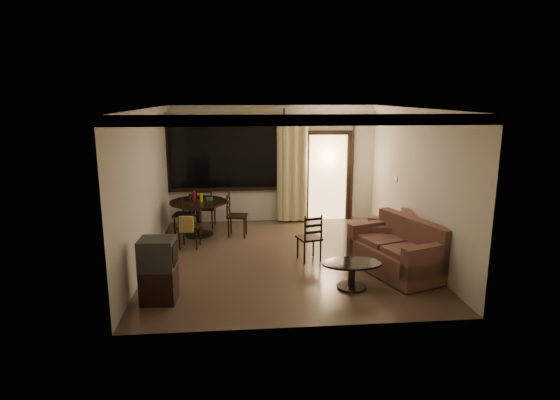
{
  "coord_description": "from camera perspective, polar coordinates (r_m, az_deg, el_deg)",
  "views": [
    {
      "loc": [
        -0.85,
        -8.42,
        3.03
      ],
      "look_at": [
        -0.05,
        0.2,
        1.08
      ],
      "focal_mm": 30.0,
      "sensor_mm": 36.0,
      "label": 1
    }
  ],
  "objects": [
    {
      "name": "dining_chair_west",
      "position": [
        10.6,
        -11.54,
        -2.61
      ],
      "size": [
        0.48,
        0.48,
        0.95
      ],
      "rotation": [
        0.0,
        0.0,
        -1.72
      ],
      "color": "black",
      "rests_on": "ground"
    },
    {
      "name": "room_shell",
      "position": [
        10.36,
        2.78,
        6.01
      ],
      "size": [
        5.5,
        6.7,
        5.5
      ],
      "color": "beige",
      "rests_on": "ground"
    },
    {
      "name": "sofa",
      "position": [
        8.43,
        14.33,
        -6.14
      ],
      "size": [
        1.43,
        1.93,
        0.92
      ],
      "rotation": [
        0.0,
        0.0,
        0.34
      ],
      "color": "#4A2322",
      "rests_on": "ground"
    },
    {
      "name": "dining_table",
      "position": [
        10.37,
        -9.89,
        -1.01
      ],
      "size": [
        1.24,
        1.24,
        0.99
      ],
      "rotation": [
        0.0,
        0.0,
        -0.15
      ],
      "color": "black",
      "rests_on": "ground"
    },
    {
      "name": "side_chair",
      "position": [
        8.79,
        3.59,
        -5.66
      ],
      "size": [
        0.49,
        0.49,
        0.91
      ],
      "rotation": [
        0.0,
        0.0,
        3.41
      ],
      "color": "black",
      "rests_on": "ground"
    },
    {
      "name": "ground",
      "position": [
        8.99,
        0.46,
        -7.02
      ],
      "size": [
        5.5,
        5.5,
        0.0
      ],
      "primitive_type": "plane",
      "color": "#7F6651",
      "rests_on": "ground"
    },
    {
      "name": "dining_chair_east",
      "position": [
        10.3,
        -5.29,
        -2.85
      ],
      "size": [
        0.48,
        0.48,
        0.95
      ],
      "rotation": [
        0.0,
        0.0,
        1.43
      ],
      "color": "black",
      "rests_on": "ground"
    },
    {
      "name": "coffee_table",
      "position": [
        7.64,
        8.76,
        -8.54
      ],
      "size": [
        0.97,
        0.58,
        0.43
      ],
      "rotation": [
        0.0,
        0.0,
        -0.41
      ],
      "color": "black",
      "rests_on": "ground"
    },
    {
      "name": "tv_cabinet",
      "position": [
        7.23,
        -14.61,
        -8.28
      ],
      "size": [
        0.55,
        0.49,
        0.98
      ],
      "rotation": [
        0.0,
        0.0,
        -0.06
      ],
      "color": "black",
      "rests_on": "ground"
    },
    {
      "name": "armchair",
      "position": [
        9.28,
        13.56,
        -4.5
      ],
      "size": [
        1.01,
        1.01,
        0.84
      ],
      "rotation": [
        0.0,
        0.0,
        -0.24
      ],
      "color": "#4A2322",
      "rests_on": "ground"
    },
    {
      "name": "dining_chair_south",
      "position": [
        9.64,
        -10.96,
        -3.97
      ],
      "size": [
        0.48,
        0.53,
        0.95
      ],
      "rotation": [
        0.0,
        0.0,
        -0.15
      ],
      "color": "black",
      "rests_on": "ground"
    },
    {
      "name": "dining_chair_north",
      "position": [
        11.08,
        -8.99,
        -1.84
      ],
      "size": [
        0.48,
        0.48,
        0.95
      ],
      "rotation": [
        0.0,
        0.0,
        3.0
      ],
      "color": "black",
      "rests_on": "ground"
    }
  ]
}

